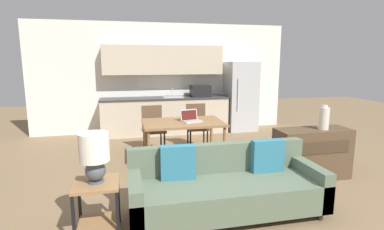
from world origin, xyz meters
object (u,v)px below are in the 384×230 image
object	(u,v)px
side_table	(97,200)
laptop	(191,119)
credenza	(312,153)
dining_chair_far_left	(153,127)
refrigerator	(241,96)
dining_table	(183,125)
couch	(225,187)
vase	(324,118)
table_lamp	(94,153)
dining_chair_far_right	(197,124)

from	to	relation	value
side_table	laptop	size ratio (longest dim) A/B	1.52
credenza	dining_chair_far_left	size ratio (longest dim) A/B	1.24
refrigerator	dining_table	world-z (taller)	refrigerator
couch	credenza	xyz separation A→B (m)	(1.66, 0.76, 0.06)
refrigerator	credenza	size ratio (longest dim) A/B	1.55
side_table	credenza	xyz separation A→B (m)	(3.08, 0.89, 0.00)
side_table	vase	world-z (taller)	vase
refrigerator	vase	size ratio (longest dim) A/B	4.79
table_lamp	dining_chair_far_left	bearing A→B (deg)	72.99
dining_table	laptop	distance (m)	0.18
credenza	vase	xyz separation A→B (m)	(0.13, -0.04, 0.55)
dining_table	couch	bearing A→B (deg)	-85.86
refrigerator	side_table	world-z (taller)	refrigerator
dining_table	table_lamp	bearing A→B (deg)	-123.06
dining_table	couch	xyz separation A→B (m)	(0.13, -1.85, -0.35)
dining_table	side_table	bearing A→B (deg)	-122.91
credenza	laptop	size ratio (longest dim) A/B	3.02
refrigerator	laptop	size ratio (longest dim) A/B	4.69
couch	vase	world-z (taller)	vase
couch	credenza	bearing A→B (deg)	24.51
side_table	vase	size ratio (longest dim) A/B	1.55
table_lamp	credenza	world-z (taller)	table_lamp
refrigerator	credenza	distance (m)	3.35
vase	dining_table	bearing A→B (deg)	149.42
dining_chair_far_right	side_table	bearing A→B (deg)	-118.73
table_lamp	vase	world-z (taller)	vase
dining_chair_far_right	dining_chair_far_left	world-z (taller)	same
dining_chair_far_right	credenza	bearing A→B (deg)	-51.81
dining_chair_far_left	side_table	bearing A→B (deg)	-111.64
couch	laptop	world-z (taller)	laptop
vase	dining_chair_far_left	bearing A→B (deg)	141.24
table_lamp	vase	xyz separation A→B (m)	(3.21, 0.84, 0.07)
refrigerator	table_lamp	distance (m)	5.30
couch	refrigerator	bearing A→B (deg)	65.86
vase	side_table	bearing A→B (deg)	-165.20
dining_table	side_table	distance (m)	2.38
refrigerator	dining_chair_far_right	size ratio (longest dim) A/B	1.93
vase	laptop	bearing A→B (deg)	147.71
dining_chair_far_left	couch	bearing A→B (deg)	-82.19
couch	dining_chair_far_left	distance (m)	2.68
refrigerator	vase	world-z (taller)	refrigerator
laptop	table_lamp	bearing A→B (deg)	-140.50
vase	laptop	world-z (taller)	vase
dining_table	dining_chair_far_left	bearing A→B (deg)	120.24
table_lamp	dining_chair_far_right	size ratio (longest dim) A/B	0.56
side_table	credenza	bearing A→B (deg)	16.13
side_table	dining_chair_far_right	world-z (taller)	dining_chair_far_right
dining_table	couch	size ratio (longest dim) A/B	0.62
dining_table	credenza	size ratio (longest dim) A/B	1.22
couch	table_lamp	world-z (taller)	table_lamp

